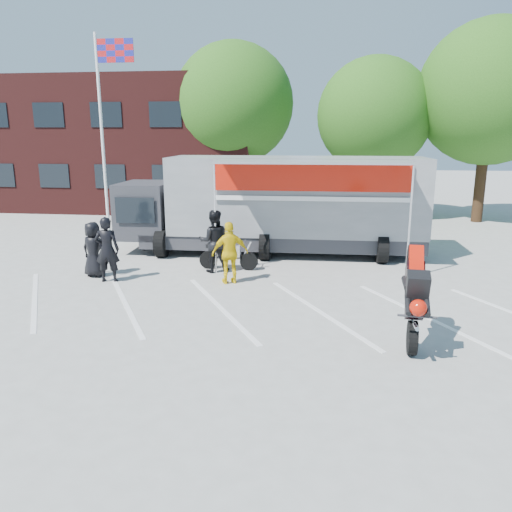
% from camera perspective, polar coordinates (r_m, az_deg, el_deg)
% --- Properties ---
extents(ground, '(100.00, 100.00, 0.00)m').
position_cam_1_polar(ground, '(11.32, -6.16, -7.48)').
color(ground, '#A8A8A3').
rests_on(ground, ground).
extents(parking_bay_lines, '(18.09, 13.33, 0.01)m').
position_cam_1_polar(parking_bay_lines, '(12.23, -5.08, -5.78)').
color(parking_bay_lines, white).
rests_on(parking_bay_lines, ground).
extents(office_building, '(18.00, 8.00, 7.00)m').
position_cam_1_polar(office_building, '(30.91, -16.99, 12.12)').
color(office_building, '#431715').
rests_on(office_building, ground).
extents(flagpole, '(1.61, 0.12, 8.00)m').
position_cam_1_polar(flagpole, '(22.09, -16.75, 15.74)').
color(flagpole, white).
rests_on(flagpole, ground).
extents(tree_left, '(6.12, 6.12, 8.64)m').
position_cam_1_polar(tree_left, '(26.67, -2.59, 16.95)').
color(tree_left, '#382314').
rests_on(tree_left, ground).
extents(tree_mid, '(5.44, 5.44, 7.68)m').
position_cam_1_polar(tree_mid, '(25.38, 13.38, 15.37)').
color(tree_mid, '#382314').
rests_on(tree_mid, ground).
extents(tree_right, '(6.46, 6.46, 9.12)m').
position_cam_1_polar(tree_right, '(25.91, 25.16, 16.50)').
color(tree_right, '#382314').
rests_on(tree_right, ground).
extents(transporter_truck, '(10.56, 5.23, 3.33)m').
position_cam_1_polar(transporter_truck, '(17.59, 2.87, 0.33)').
color(transporter_truck, gray).
rests_on(transporter_truck, ground).
extents(parked_motorcycle, '(1.88, 0.67, 0.98)m').
position_cam_1_polar(parked_motorcycle, '(15.52, -3.14, -1.51)').
color(parked_motorcycle, silver).
rests_on(parked_motorcycle, ground).
extents(stunt_bike_rider, '(1.03, 1.93, 2.19)m').
position_cam_1_polar(stunt_bike_rider, '(10.77, 16.96, -9.16)').
color(stunt_bike_rider, black).
rests_on(stunt_bike_rider, ground).
extents(spectator_leather_a, '(0.91, 0.72, 1.62)m').
position_cam_1_polar(spectator_leather_a, '(15.30, -18.08, 0.72)').
color(spectator_leather_a, black).
rests_on(spectator_leather_a, ground).
extents(spectator_leather_b, '(0.74, 0.54, 1.86)m').
position_cam_1_polar(spectator_leather_b, '(14.61, -16.65, 0.71)').
color(spectator_leather_b, black).
rests_on(spectator_leather_b, ground).
extents(spectator_leather_c, '(1.04, 0.88, 1.89)m').
position_cam_1_polar(spectator_leather_c, '(15.07, -4.83, 1.70)').
color(spectator_leather_c, black).
rests_on(spectator_leather_c, ground).
extents(spectator_hivis, '(1.11, 0.78, 1.74)m').
position_cam_1_polar(spectator_hivis, '(13.87, -2.99, 0.36)').
color(spectator_hivis, yellow).
rests_on(spectator_hivis, ground).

